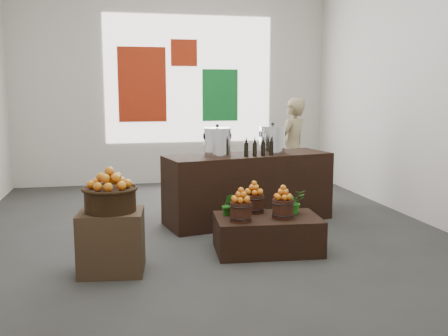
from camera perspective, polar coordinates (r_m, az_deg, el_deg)
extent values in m
plane|color=#31312F|center=(6.51, -2.22, -7.06)|extent=(7.00, 7.00, 0.00)
cube|color=beige|center=(9.73, -5.77, 10.04)|extent=(6.00, 0.04, 4.00)
cube|color=white|center=(9.75, -3.98, 10.06)|extent=(3.20, 0.02, 2.40)
cube|color=#9E230C|center=(9.66, -9.33, 9.38)|extent=(0.90, 0.04, 1.40)
cube|color=#116D27|center=(9.84, -0.45, 8.32)|extent=(0.70, 0.04, 1.00)
cube|color=#9E230C|center=(9.75, -4.60, 12.99)|extent=(0.50, 0.04, 0.50)
cube|color=#4A3222|center=(5.08, -12.71, -8.22)|extent=(0.67, 0.57, 0.62)
cylinder|color=black|center=(4.97, -12.87, -3.57)|extent=(0.49, 0.49, 0.22)
cube|color=black|center=(5.63, 4.97, -7.52)|extent=(1.20, 0.79, 0.40)
cylinder|color=#3D1D10|center=(5.34, 1.94, -5.01)|extent=(0.23, 0.23, 0.21)
cylinder|color=#3D1D10|center=(5.50, 6.74, -4.65)|extent=(0.23, 0.23, 0.21)
cylinder|color=#3D1D10|center=(5.73, 3.44, -4.06)|extent=(0.23, 0.23, 0.21)
imported|color=#1D6A16|center=(5.72, 7.95, -3.82)|extent=(0.29, 0.27, 0.28)
imported|color=#1D6A16|center=(5.58, 0.45, -4.22)|extent=(0.15, 0.13, 0.25)
cube|color=black|center=(6.83, 2.83, -2.29)|extent=(2.38, 1.20, 0.93)
cylinder|color=silver|center=(6.54, -0.77, 2.91)|extent=(0.35, 0.35, 0.35)
cylinder|color=silver|center=(6.91, 5.55, 3.18)|extent=(0.35, 0.35, 0.35)
imported|color=#8F7F58|center=(8.26, 7.80, 2.16)|extent=(0.73, 0.69, 1.67)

